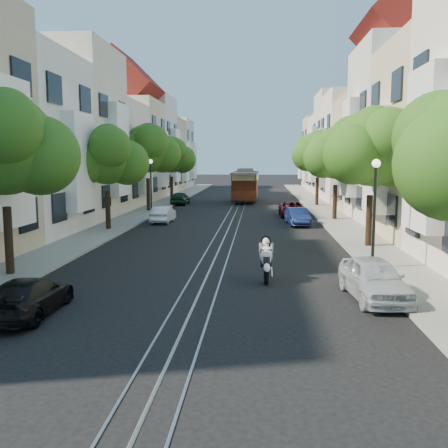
% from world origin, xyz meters
% --- Properties ---
extents(ground, '(200.00, 200.00, 0.00)m').
position_xyz_m(ground, '(0.00, 28.00, 0.00)').
color(ground, black).
rests_on(ground, ground).
extents(sidewalk_east, '(2.50, 80.00, 0.12)m').
position_xyz_m(sidewalk_east, '(7.25, 28.00, 0.06)').
color(sidewalk_east, gray).
rests_on(sidewalk_east, ground).
extents(sidewalk_west, '(2.50, 80.00, 0.12)m').
position_xyz_m(sidewalk_west, '(-7.25, 28.00, 0.06)').
color(sidewalk_west, gray).
rests_on(sidewalk_west, ground).
extents(rail_left, '(0.06, 80.00, 0.02)m').
position_xyz_m(rail_left, '(-0.55, 28.00, 0.01)').
color(rail_left, gray).
rests_on(rail_left, ground).
extents(rail_slot, '(0.06, 80.00, 0.02)m').
position_xyz_m(rail_slot, '(0.00, 28.00, 0.01)').
color(rail_slot, gray).
rests_on(rail_slot, ground).
extents(rail_right, '(0.06, 80.00, 0.02)m').
position_xyz_m(rail_right, '(0.55, 28.00, 0.01)').
color(rail_right, gray).
rests_on(rail_right, ground).
extents(lane_line, '(0.08, 80.00, 0.01)m').
position_xyz_m(lane_line, '(0.00, 28.00, 0.00)').
color(lane_line, tan).
rests_on(lane_line, ground).
extents(townhouses_east, '(7.75, 72.00, 12.00)m').
position_xyz_m(townhouses_east, '(11.87, 27.91, 5.18)').
color(townhouses_east, beige).
rests_on(townhouses_east, ground).
extents(townhouses_west, '(7.75, 72.00, 11.76)m').
position_xyz_m(townhouses_west, '(-11.87, 27.91, 5.08)').
color(townhouses_west, silver).
rests_on(townhouses_west, ground).
extents(tree_e_b, '(4.93, 4.08, 6.68)m').
position_xyz_m(tree_e_b, '(7.26, 8.98, 4.73)').
color(tree_e_b, black).
rests_on(tree_e_b, ground).
extents(tree_e_c, '(4.84, 3.99, 6.52)m').
position_xyz_m(tree_e_c, '(7.26, 19.98, 4.60)').
color(tree_e_c, black).
rests_on(tree_e_c, ground).
extents(tree_e_d, '(5.01, 4.16, 6.85)m').
position_xyz_m(tree_e_d, '(7.26, 30.98, 4.87)').
color(tree_e_d, black).
rests_on(tree_e_d, ground).
extents(tree_w_a, '(4.93, 4.08, 6.68)m').
position_xyz_m(tree_w_a, '(-7.14, 1.98, 4.73)').
color(tree_w_a, black).
rests_on(tree_w_a, ground).
extents(tree_w_b, '(4.72, 3.87, 6.27)m').
position_xyz_m(tree_w_b, '(-7.14, 13.98, 4.40)').
color(tree_w_b, black).
rests_on(tree_w_b, ground).
extents(tree_w_c, '(5.13, 4.28, 7.09)m').
position_xyz_m(tree_w_c, '(-7.14, 24.98, 5.07)').
color(tree_w_c, black).
rests_on(tree_w_c, ground).
extents(tree_w_d, '(4.84, 3.99, 6.52)m').
position_xyz_m(tree_w_d, '(-7.14, 35.98, 4.60)').
color(tree_w_d, black).
rests_on(tree_w_d, ground).
extents(lamp_east, '(0.32, 0.32, 4.16)m').
position_xyz_m(lamp_east, '(6.30, 4.00, 2.85)').
color(lamp_east, black).
rests_on(lamp_east, ground).
extents(lamp_west, '(0.32, 0.32, 4.16)m').
position_xyz_m(lamp_west, '(-6.30, 22.00, 2.85)').
color(lamp_west, black).
rests_on(lamp_west, ground).
extents(sportbike_rider, '(0.53, 1.97, 1.59)m').
position_xyz_m(sportbike_rider, '(2.15, 2.02, 0.87)').
color(sportbike_rider, black).
rests_on(sportbike_rider, ground).
extents(cable_car, '(2.71, 8.05, 3.07)m').
position_xyz_m(cable_car, '(0.50, 35.32, 1.82)').
color(cable_car, black).
rests_on(cable_car, ground).
extents(parked_car_e_near, '(1.86, 3.90, 1.29)m').
position_xyz_m(parked_car_e_near, '(5.43, -0.13, 0.64)').
color(parked_car_e_near, silver).
rests_on(parked_car_e_near, ground).
extents(parked_car_e_mid, '(1.57, 3.58, 1.14)m').
position_xyz_m(parked_car_e_mid, '(4.40, 17.22, 0.57)').
color(parked_car_e_mid, '#0E1846').
rests_on(parked_car_e_mid, ground).
extents(parked_car_e_far, '(1.99, 4.14, 1.14)m').
position_xyz_m(parked_car_e_far, '(4.40, 22.22, 0.57)').
color(parked_car_e_far, maroon).
rests_on(parked_car_e_far, ground).
extents(parked_car_w_near, '(1.55, 3.68, 1.06)m').
position_xyz_m(parked_car_w_near, '(-4.40, -2.42, 0.53)').
color(parked_car_w_near, black).
rests_on(parked_car_w_near, ground).
extents(parked_car_w_mid, '(1.24, 3.41, 1.12)m').
position_xyz_m(parked_car_w_mid, '(-4.63, 18.05, 0.56)').
color(parked_car_w_mid, silver).
rests_on(parked_car_w_mid, ground).
extents(parked_car_w_far, '(1.61, 3.69, 1.24)m').
position_xyz_m(parked_car_w_far, '(-5.60, 31.59, 0.62)').
color(parked_car_w_far, black).
rests_on(parked_car_w_far, ground).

